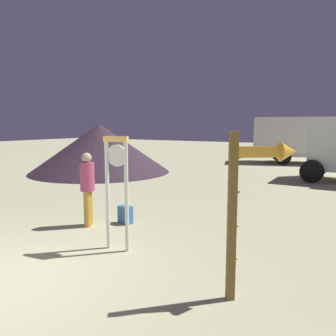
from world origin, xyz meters
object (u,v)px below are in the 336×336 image
object	(u,v)px
arrow_sign	(254,188)
box_truck_far	(310,138)
person_near_clock	(87,185)
dome_tent	(100,148)
standing_clock	(117,181)
backpack	(126,215)

from	to	relation	value
arrow_sign	box_truck_far	size ratio (longest dim) A/B	0.30
arrow_sign	person_near_clock	distance (m)	4.30
box_truck_far	dome_tent	distance (m)	12.37
box_truck_far	arrow_sign	bearing A→B (deg)	-84.57
arrow_sign	box_truck_far	bearing A→B (deg)	95.43
standing_clock	box_truck_far	bearing A→B (deg)	86.63
backpack	standing_clock	bearing A→B (deg)	-56.55
person_near_clock	box_truck_far	size ratio (longest dim) A/B	0.23
person_near_clock	dome_tent	xyz separation A→B (m)	(-5.74, 6.63, 0.24)
backpack	dome_tent	world-z (taller)	dome_tent
box_truck_far	backpack	bearing A→B (deg)	-96.95
dome_tent	standing_clock	bearing A→B (deg)	-45.61
person_near_clock	box_truck_far	xyz separation A→B (m)	(2.48, 15.87, 0.59)
backpack	box_truck_far	distance (m)	15.47
standing_clock	person_near_clock	xyz separation A→B (m)	(-1.50, 0.77, -0.35)
backpack	box_truck_far	size ratio (longest dim) A/B	0.06
arrow_sign	dome_tent	xyz separation A→B (m)	(-9.84, 7.82, -0.31)
person_near_clock	box_truck_far	distance (m)	16.07
standing_clock	backpack	size ratio (longest dim) A/B	5.05
person_near_clock	dome_tent	size ratio (longest dim) A/B	0.25
standing_clock	person_near_clock	world-z (taller)	standing_clock
person_near_clock	dome_tent	bearing A→B (deg)	130.91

